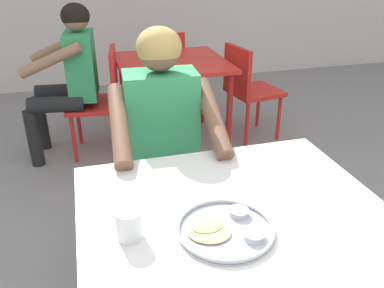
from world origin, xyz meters
name	(u,v)px	position (x,y,z in m)	size (l,w,h in m)	color
table_foreground	(236,233)	(-0.04, 0.09, 0.67)	(1.03, 0.92, 0.75)	silver
thali_tray	(226,228)	(-0.11, 0.02, 0.76)	(0.30, 0.30, 0.03)	#B7BABF
drinking_cup	(129,223)	(-0.39, 0.07, 0.80)	(0.08, 0.08, 0.09)	white
chair_foreground	(160,166)	(-0.13, 0.97, 0.47)	(0.43, 0.43, 0.80)	#3F3F44
diner_foreground	(165,139)	(-0.14, 0.76, 0.73)	(0.51, 0.57, 1.23)	#333333
table_background_red	(172,71)	(0.22, 2.17, 0.64)	(0.86, 0.84, 0.72)	red
chair_red_left	(103,95)	(-0.34, 2.17, 0.49)	(0.45, 0.47, 0.85)	red
chair_red_right	(247,86)	(0.86, 2.10, 0.48)	(0.47, 0.46, 0.82)	red
chair_red_far	(161,68)	(0.26, 2.80, 0.49)	(0.46, 0.42, 0.84)	red
patron_background	(69,69)	(-0.57, 2.18, 0.71)	(0.58, 0.54, 1.19)	black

